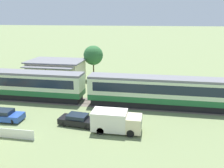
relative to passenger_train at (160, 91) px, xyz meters
name	(u,v)px	position (x,y,z in m)	size (l,w,h in m)	color
passenger_train	(160,91)	(0.00, 0.00, 0.00)	(99.92, 3.10, 4.21)	#1E6033
railway_track	(165,107)	(0.77, 0.00, -2.32)	(151.15, 3.60, 0.04)	#665B51
station_building	(57,71)	(-18.95, 9.80, -0.22)	(10.20, 8.15, 4.17)	beige
parked_car_black	(78,120)	(-9.18, -7.40, -1.73)	(4.66, 2.33, 1.26)	black
parked_car_blue	(4,115)	(-18.27, -7.83, -1.69)	(4.46, 2.00, 1.35)	#284CA8
delivery_truck_cream	(116,121)	(-4.75, -8.19, -1.15)	(5.33, 2.29, 2.30)	beige
yard_tree_0	(93,55)	(-12.64, 13.10, 2.42)	(3.78, 3.78, 6.66)	#4C3823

